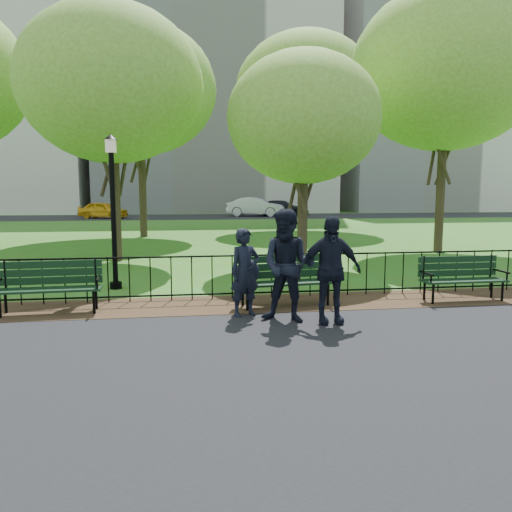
{
  "coord_description": "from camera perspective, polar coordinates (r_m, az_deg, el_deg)",
  "views": [
    {
      "loc": [
        -1.55,
        -7.76,
        2.15
      ],
      "look_at": [
        -0.19,
        1.5,
        0.93
      ],
      "focal_mm": 35.0,
      "sensor_mm": 36.0,
      "label": 1
    }
  ],
  "objects": [
    {
      "name": "tree_far_e",
      "position": [
        28.84,
        5.67,
        17.99
      ],
      "size": [
        7.72,
        7.72,
        10.75
      ],
      "color": "#2D2116",
      "rests_on": "ground"
    },
    {
      "name": "person_left",
      "position": [
        8.56,
        -1.27,
        -1.88
      ],
      "size": [
        0.64,
        0.53,
        1.51
      ],
      "primitive_type": "imported",
      "rotation": [
        0.0,
        0.0,
        0.36
      ],
      "color": "black",
      "rests_on": "asphalt_path"
    },
    {
      "name": "sedan_dark",
      "position": [
        44.11,
        3.02,
        5.49
      ],
      "size": [
        5.06,
        3.56,
        1.36
      ],
      "primitive_type": "imported",
      "rotation": [
        0.0,
        0.0,
        1.18
      ],
      "color": "black",
      "rests_on": "far_street"
    },
    {
      "name": "tree_near_w",
      "position": [
        16.31,
        -16.19,
        18.29
      ],
      "size": [
        5.49,
        5.49,
        7.65
      ],
      "color": "#2D2116",
      "rests_on": "ground"
    },
    {
      "name": "tree_mid_e",
      "position": [
        19.47,
        20.92,
        19.32
      ],
      "size": [
        6.54,
        6.54,
        9.11
      ],
      "color": "#2D2116",
      "rests_on": "ground"
    },
    {
      "name": "taxi",
      "position": [
        41.68,
        -17.08,
        5.04
      ],
      "size": [
        4.2,
        2.76,
        1.33
      ],
      "primitive_type": "imported",
      "rotation": [
        0.0,
        0.0,
        1.24
      ],
      "color": "gold",
      "rests_on": "far_street"
    },
    {
      "name": "tree_far_c",
      "position": [
        24.72,
        -13.15,
        18.09
      ],
      "size": [
        7.04,
        7.04,
        9.82
      ],
      "color": "#2D2116",
      "rests_on": "ground"
    },
    {
      "name": "apartment_mid",
      "position": [
        57.34,
        -4.89,
        20.32
      ],
      "size": [
        24.0,
        15.0,
        30.0
      ],
      "primitive_type": "cube",
      "color": "beige",
      "rests_on": "ground"
    },
    {
      "name": "person_right",
      "position": [
        8.15,
        8.44,
        -1.58
      ],
      "size": [
        1.03,
        0.44,
        1.75
      ],
      "primitive_type": "imported",
      "rotation": [
        0.0,
        0.0,
        -0.02
      ],
      "color": "black",
      "rests_on": "asphalt_path"
    },
    {
      "name": "park_bench_left_a",
      "position": [
        9.54,
        -22.5,
        -2.68
      ],
      "size": [
        1.79,
        0.64,
        1.0
      ],
      "rotation": [
        0.0,
        0.0,
        0.05
      ],
      "color": "black",
      "rests_on": "ground"
    },
    {
      "name": "dirt_strip",
      "position": [
        9.63,
        1.15,
        -5.4
      ],
      "size": [
        60.0,
        1.6,
        0.01
      ],
      "primitive_type": "cube",
      "color": "#321E14",
      "rests_on": "ground"
    },
    {
      "name": "sedan_silver",
      "position": [
        43.12,
        0.0,
        5.63
      ],
      "size": [
        5.23,
        3.34,
        1.63
      ],
      "primitive_type": "imported",
      "rotation": [
        0.0,
        0.0,
        1.21
      ],
      "color": "#B4B7BC",
      "rests_on": "far_street"
    },
    {
      "name": "ground",
      "position": [
        8.2,
        2.89,
        -7.79
      ],
      "size": [
        120.0,
        120.0,
        0.0
      ],
      "primitive_type": "plane",
      "color": "#41671B"
    },
    {
      "name": "person_mid",
      "position": [
        8.15,
        3.7,
        -1.14
      ],
      "size": [
        1.01,
        0.8,
        1.86
      ],
      "primitive_type": "imported",
      "rotation": [
        0.0,
        0.0,
        -0.42
      ],
      "color": "black",
      "rests_on": "asphalt_path"
    },
    {
      "name": "apartment_east",
      "position": [
        62.97,
        18.46,
        16.02
      ],
      "size": [
        20.0,
        15.0,
        24.0
      ],
      "primitive_type": "cube",
      "color": "silver",
      "rests_on": "ground"
    },
    {
      "name": "tree_near_e",
      "position": [
        14.55,
        5.47,
        15.4
      ],
      "size": [
        4.33,
        4.33,
        6.03
      ],
      "color": "#2D2116",
      "rests_on": "ground"
    },
    {
      "name": "lamppost",
      "position": [
        11.34,
        -16.03,
        5.51
      ],
      "size": [
        0.3,
        0.3,
        3.36
      ],
      "color": "black",
      "rests_on": "ground"
    },
    {
      "name": "far_street",
      "position": [
        42.84,
        -6.28,
        4.48
      ],
      "size": [
        70.0,
        9.0,
        0.01
      ],
      "primitive_type": "cube",
      "color": "black",
      "rests_on": "ground"
    },
    {
      "name": "iron_fence",
      "position": [
        10.02,
        0.68,
        -2.07
      ],
      "size": [
        24.06,
        0.06,
        1.0
      ],
      "color": "black",
      "rests_on": "ground"
    },
    {
      "name": "asphalt_path",
      "position": [
        5.1,
        10.71,
        -17.55
      ],
      "size": [
        60.0,
        9.2,
        0.01
      ],
      "primitive_type": "cube",
      "color": "black",
      "rests_on": "ground"
    },
    {
      "name": "park_bench_right_a",
      "position": [
        10.62,
        22.4,
        -1.85
      ],
      "size": [
        1.68,
        0.55,
        0.95
      ],
      "rotation": [
        0.0,
        0.0,
        0.02
      ],
      "color": "black",
      "rests_on": "ground"
    },
    {
      "name": "park_bench_main",
      "position": [
        9.21,
        1.32,
        -2.02
      ],
      "size": [
        1.89,
        0.76,
        1.02
      ],
      "rotation": [
        0.0,
        0.0,
        0.12
      ],
      "color": "black",
      "rests_on": "ground"
    }
  ]
}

